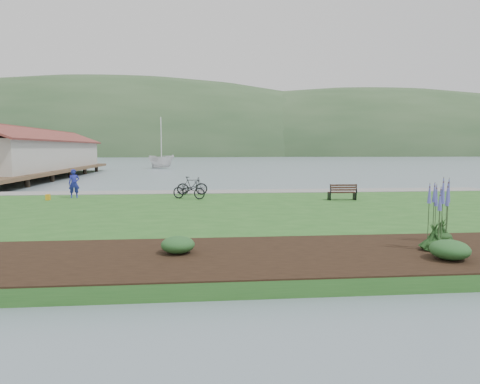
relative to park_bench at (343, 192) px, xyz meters
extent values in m
plane|color=slate|center=(-5.49, -1.81, -0.85)|extent=(600.00, 600.00, 0.00)
cube|color=#265A20|center=(-5.49, -3.81, -0.65)|extent=(34.00, 20.00, 0.40)
cube|color=gray|center=(-5.49, 5.09, -0.44)|extent=(34.00, 2.20, 0.03)
cube|color=black|center=(-2.49, -11.61, -0.43)|extent=(24.00, 4.40, 0.04)
cube|color=#4C3826|center=(-25.49, 24.19, 0.00)|extent=(8.00, 36.00, 0.30)
cube|color=#B2ADA3|center=(-25.49, 26.19, 1.65)|extent=(6.40, 28.00, 3.00)
cube|color=black|center=(0.00, 0.10, -0.04)|extent=(1.47, 0.55, 0.05)
cube|color=black|center=(0.00, -0.18, 0.23)|extent=(1.46, 0.18, 0.46)
cube|color=black|center=(-0.71, 0.12, -0.25)|extent=(0.07, 0.50, 0.40)
cube|color=black|center=(0.71, 0.08, -0.25)|extent=(0.07, 0.50, 0.40)
imported|color=navy|center=(-14.90, 2.51, 0.51)|extent=(0.80, 0.65, 1.93)
imported|color=black|center=(-8.37, 1.33, 0.06)|extent=(1.44, 2.06, 1.02)
imported|color=black|center=(-8.22, 3.44, 0.10)|extent=(0.56, 1.85, 1.11)
imported|color=silver|center=(-13.81, 46.89, -0.85)|extent=(14.07, 14.08, 26.02)
cube|color=gold|center=(-16.04, 1.52, -0.29)|extent=(0.20, 0.30, 0.32)
ellipsoid|color=#143513|center=(-1.39, -11.63, -0.26)|extent=(0.62, 0.62, 0.31)
cone|color=#464CA3|center=(-1.39, -11.63, 0.81)|extent=(0.36, 0.36, 1.82)
ellipsoid|color=#143513|center=(-0.59, -10.61, -0.26)|extent=(0.62, 0.62, 0.31)
cone|color=#464CA3|center=(-0.59, -10.61, 0.75)|extent=(0.36, 0.36, 1.71)
ellipsoid|color=#1E4C21|center=(-8.36, -11.30, -0.19)|extent=(0.90, 0.90, 0.45)
ellipsoid|color=#1E4C21|center=(-1.54, -12.60, -0.17)|extent=(0.98, 0.98, 0.49)
camera|label=1|loc=(-7.77, -22.56, 2.36)|focal=32.00mm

